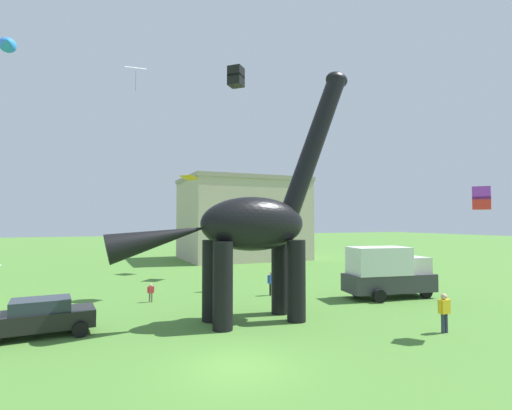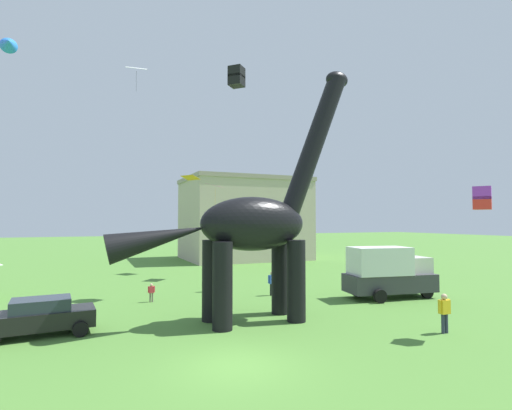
{
  "view_description": "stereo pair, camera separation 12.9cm",
  "coord_description": "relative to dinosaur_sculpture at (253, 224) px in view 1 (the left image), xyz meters",
  "views": [
    {
      "loc": [
        -4.7,
        -12.34,
        4.83
      ],
      "look_at": [
        3.17,
        5.69,
        5.64
      ],
      "focal_mm": 27.3,
      "sensor_mm": 36.0,
      "label": 1
    },
    {
      "loc": [
        -4.58,
        -12.39,
        4.83
      ],
      "look_at": [
        3.17,
        5.69,
        5.64
      ],
      "focal_mm": 27.3,
      "sensor_mm": 36.0,
      "label": 2
    }
  ],
  "objects": [
    {
      "name": "person_near_flyer",
      "position": [
        -3.84,
        6.46,
        -4.03
      ],
      "size": [
        0.41,
        0.18,
        1.1
      ],
      "rotation": [
        0.0,
        0.0,
        1.68
      ],
      "color": "#6B6056",
      "rests_on": "ground_plane"
    },
    {
      "name": "background_building_block",
      "position": [
        10.94,
        29.07,
        0.44
      ],
      "size": [
        14.9,
        11.41,
        10.25
      ],
      "color": "#B7A893",
      "rests_on": "ground_plane"
    },
    {
      "name": "person_vendor_side",
      "position": [
        3.67,
        5.47,
        -3.76
      ],
      "size": [
        0.58,
        0.25,
        1.54
      ],
      "rotation": [
        0.0,
        0.0,
        0.6
      ],
      "color": "black",
      "rests_on": "ground_plane"
    },
    {
      "name": "parked_box_truck",
      "position": [
        10.04,
        1.85,
        -3.05
      ],
      "size": [
        5.87,
        3.0,
        3.2
      ],
      "rotation": [
        0.0,
        0.0,
        -0.17
      ],
      "color": "#38383D",
      "rests_on": "ground_plane"
    },
    {
      "name": "ground_plane",
      "position": [
        -2.73,
        -5.08,
        -4.69
      ],
      "size": [
        240.0,
        240.0,
        0.0
      ],
      "primitive_type": "plane",
      "color": "#4C7F33"
    },
    {
      "name": "kite_mid_left",
      "position": [
        1.64,
        6.7,
        9.83
      ],
      "size": [
        1.28,
        1.28,
        1.3
      ],
      "color": "black"
    },
    {
      "name": "parked_sedan_left",
      "position": [
        -9.13,
        1.39,
        -3.89
      ],
      "size": [
        4.32,
        2.09,
        1.55
      ],
      "rotation": [
        0.0,
        0.0,
        0.07
      ],
      "color": "black",
      "rests_on": "ground_plane"
    },
    {
      "name": "dinosaur_sculpture",
      "position": [
        0.0,
        0.0,
        0.0
      ],
      "size": [
        12.42,
        2.63,
        12.98
      ],
      "rotation": [
        0.0,
        0.0,
        -0.58
      ],
      "color": "black",
      "rests_on": "ground_plane"
    },
    {
      "name": "kite_far_left",
      "position": [
        2.51,
        14.22,
        3.14
      ],
      "size": [
        1.91,
        1.97,
        1.96
      ],
      "color": "pink"
    },
    {
      "name": "kite_mid_center",
      "position": [
        8.06,
        -6.09,
        1.11
      ],
      "size": [
        0.95,
        0.95,
        0.98
      ],
      "color": "purple"
    },
    {
      "name": "person_photographer",
      "position": [
        0.48,
        8.31,
        -3.7
      ],
      "size": [
        0.61,
        0.27,
        1.64
      ],
      "rotation": [
        0.0,
        0.0,
        5.51
      ],
      "color": "#2D3347",
      "rests_on": "ground_plane"
    },
    {
      "name": "person_far_spectator",
      "position": [
        6.84,
        -5.12,
        -3.67
      ],
      "size": [
        0.63,
        0.28,
        1.69
      ],
      "rotation": [
        0.0,
        0.0,
        5.32
      ],
      "color": "#2D3347",
      "rests_on": "ground_plane"
    },
    {
      "name": "kite_far_right",
      "position": [
        -4.72,
        7.79,
        9.82
      ],
      "size": [
        1.39,
        1.04,
        1.7
      ],
      "color": "white"
    },
    {
      "name": "kite_high_left",
      "position": [
        1.44,
        18.69,
        4.24
      ],
      "size": [
        1.84,
        1.94,
        0.35
      ],
      "color": "orange"
    }
  ]
}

